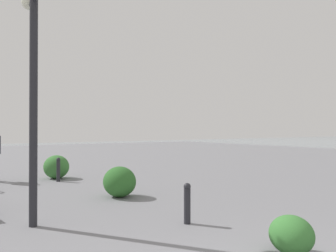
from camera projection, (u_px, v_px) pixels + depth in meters
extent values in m
cylinder|color=#232328|center=(33.00, 110.00, 5.95)|extent=(0.14, 0.14, 4.06)
cylinder|color=#232328|center=(34.00, 1.00, 5.97)|extent=(0.70, 0.06, 0.06)
sphere|color=#EAEACC|center=(29.00, 2.00, 6.26)|extent=(0.28, 0.28, 0.28)
cylinder|color=#232328|center=(187.00, 206.00, 6.10)|extent=(0.12, 0.12, 0.63)
sphere|color=#232328|center=(187.00, 187.00, 6.11)|extent=(0.13, 0.13, 0.13)
cylinder|color=#232328|center=(58.00, 171.00, 11.02)|extent=(0.12, 0.12, 0.67)
sphere|color=#232328|center=(58.00, 160.00, 11.02)|extent=(0.13, 0.13, 0.13)
ellipsoid|color=#387533|center=(291.00, 235.00, 4.61)|extent=(0.62, 0.56, 0.53)
ellipsoid|color=#2D6628|center=(120.00, 182.00, 8.52)|extent=(0.90, 0.81, 0.76)
ellipsoid|color=#387533|center=(56.00, 167.00, 11.70)|extent=(0.94, 0.85, 0.80)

